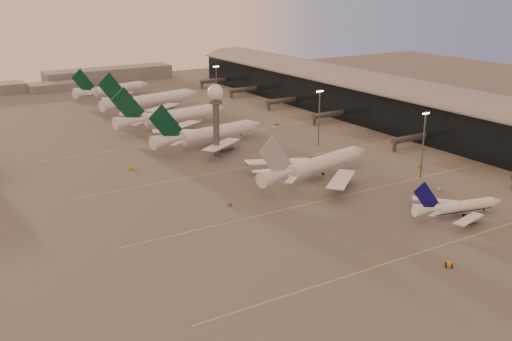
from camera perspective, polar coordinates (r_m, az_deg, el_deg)
ground at (r=155.97m, az=16.09°, el=-9.51°), size 700.00×700.00×0.00m
taxiway_markings at (r=211.83m, az=10.52°, el=-1.73°), size 180.00×185.25×0.02m
terminal at (r=299.29m, az=14.87°, el=5.79°), size 57.00×362.00×23.04m
radar_tower at (r=243.02m, az=-3.86°, el=6.17°), size 6.40×6.40×31.10m
mast_b at (r=224.25m, az=15.66°, el=2.67°), size 3.60×0.56×25.00m
mast_c at (r=260.26m, az=6.04°, el=5.27°), size 3.60×0.56×25.00m
mast_d at (r=333.63m, az=-3.79°, el=8.09°), size 3.60×0.56×25.00m
distant_horizon at (r=434.69m, az=-17.07°, el=8.30°), size 165.00×37.50×9.00m
narrowbody_mid at (r=194.03m, az=18.72°, el=-3.44°), size 32.19×25.42×12.74m
widebody_white at (r=220.26m, az=5.87°, el=0.22°), size 57.66×45.72×20.56m
greentail_a at (r=263.39m, az=-4.39°, el=3.24°), size 58.67×47.05×21.41m
greentail_b at (r=297.88m, az=-7.91°, el=4.88°), size 62.49×50.18×22.75m
greentail_c at (r=339.90m, az=-9.78°, el=6.41°), size 64.13×51.22×23.64m
greentail_d at (r=382.33m, az=-13.41°, el=7.34°), size 53.52×42.58×20.05m
gsv_tug_mid at (r=161.11m, az=17.90°, el=-8.55°), size 4.40×4.50×1.12m
gsv_truck_b at (r=216.02m, az=17.13°, el=-1.57°), size 5.19×3.48×1.97m
gsv_truck_c at (r=193.34m, az=-2.47°, el=-2.98°), size 5.98×5.05×2.36m
gsv_catering_b at (r=240.34m, az=15.21°, el=0.86°), size 6.15×4.20×4.63m
gsv_tug_far at (r=234.60m, az=-0.69°, el=0.62°), size 3.22×3.54×0.87m
gsv_truck_d at (r=234.25m, az=-11.87°, el=0.38°), size 4.14×5.88×2.24m
gsv_tug_hangar at (r=300.05m, az=1.96°, el=4.44°), size 3.97×3.42×0.97m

